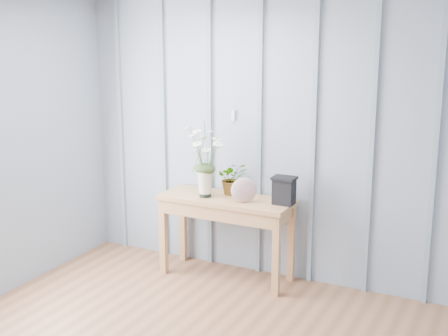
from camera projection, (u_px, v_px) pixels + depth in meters
The scene contains 6 objects.
room_shell at pixel (217, 67), 4.11m from camera, with size 4.00×4.50×2.50m.
sideboard at pixel (226, 210), 5.56m from camera, with size 1.20×0.45×0.75m.
daisy_vase at pixel (205, 151), 5.46m from camera, with size 0.47×0.36×0.66m.
spider_plant at pixel (232, 178), 5.62m from camera, with size 0.26×0.23×0.29m, color #283D1B.
felt_disc_vessel at pixel (244, 190), 5.35m from camera, with size 0.22×0.06×0.22m, color #8B4D63.
carved_box at pixel (284, 190), 5.31m from camera, with size 0.20×0.15×0.24m.
Camera 1 is at (1.88, -2.78, 2.30)m, focal length 50.00 mm.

